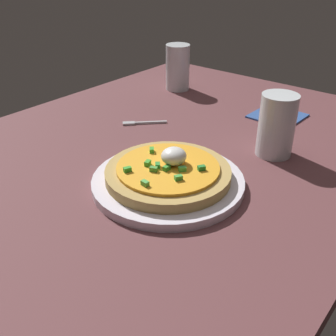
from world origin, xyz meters
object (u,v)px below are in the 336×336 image
(fork, at_px, (141,123))
(napkin, at_px, (277,116))
(plate, at_px, (168,182))
(pizza, at_px, (168,172))
(cup_near, at_px, (276,129))
(cup_far, at_px, (178,69))

(fork, height_order, napkin, fork)
(plate, bearing_deg, fork, 52.42)
(pizza, relative_size, cup_near, 1.75)
(plate, height_order, napkin, plate)
(fork, distance_m, napkin, 0.34)
(cup_near, bearing_deg, plate, 159.01)
(fork, xyz_separation_m, napkin, (0.25, -0.23, -0.00))
(cup_near, xyz_separation_m, cup_far, (0.20, 0.40, 0.00))
(fork, bearing_deg, cup_near, 145.22)
(cup_near, bearing_deg, fork, 100.41)
(cup_near, distance_m, napkin, 0.21)
(fork, bearing_deg, napkin, -178.43)
(plate, relative_size, cup_far, 2.11)
(plate, xyz_separation_m, cup_near, (0.23, -0.09, 0.05))
(cup_far, distance_m, fork, 0.28)
(pizza, distance_m, fork, 0.28)
(pizza, height_order, cup_near, cup_near)
(pizza, bearing_deg, plate, 164.72)
(cup_near, bearing_deg, cup_far, 63.53)
(plate, height_order, cup_near, cup_near)
(napkin, bearing_deg, cup_near, -156.78)
(plate, xyz_separation_m, cup_far, (0.43, 0.32, 0.05))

